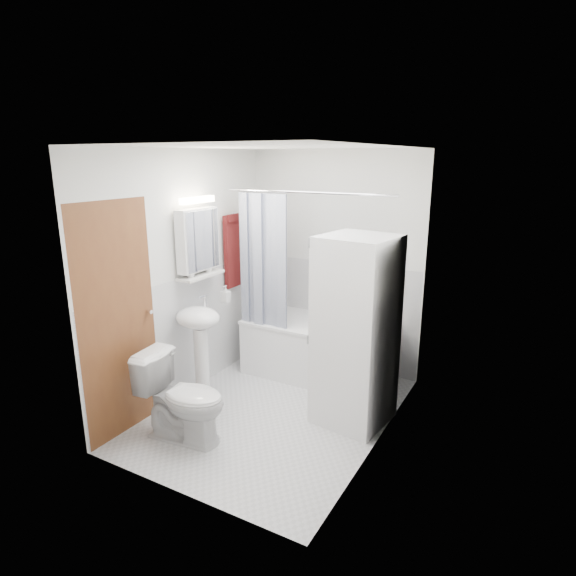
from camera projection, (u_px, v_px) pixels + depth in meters
The scene contains 20 objects.
floor at pixel (275, 412), 4.53m from camera, with size 2.60×2.60×0.00m, color silver.
room_walls at pixel (273, 257), 4.14m from camera, with size 2.60×2.60×2.60m.
wainscot at pixel (290, 342), 4.62m from camera, with size 1.98×2.58×2.58m.
door at pixel (150, 312), 4.25m from camera, with size 0.05×2.00×2.00m.
bathtub at pixel (318, 347), 5.21m from camera, with size 1.58×0.75×0.60m.
tub_spout at pixel (349, 290), 5.24m from camera, with size 0.04×0.04×0.12m, color silver.
curtain_rod at pixel (307, 192), 4.51m from camera, with size 0.02×0.02×1.76m, color silver.
shower_curtain at pixel (262, 265), 4.94m from camera, with size 0.55×0.02×1.45m.
sink at pixel (199, 332), 4.58m from camera, with size 0.44×0.37×1.04m.
medicine_cabinet at pixel (198, 238), 4.62m from camera, with size 0.13×0.50×0.71m.
shelf at pixel (201, 275), 4.71m from camera, with size 0.18×0.54×0.03m, color silver.
shower_caddy at pixel (354, 270), 5.15m from camera, with size 0.22×0.06×0.02m, color silver.
towel at pixel (235, 249), 5.24m from camera, with size 0.07×0.34×0.81m.
washer_dryer at pixel (355, 332), 4.20m from camera, with size 0.68×0.67×1.69m.
toilet at pixel (183, 398), 4.02m from camera, with size 0.42×0.76×0.74m, color white.
soap_pump at pixel (226, 298), 4.82m from camera, with size 0.08×0.17×0.08m, color gray.
shelf_bottle at pixel (191, 274), 4.57m from camera, with size 0.07×0.18×0.07m, color gray.
shelf_cup at pixel (208, 267), 4.80m from camera, with size 0.10×0.09×0.10m, color gray.
shampoo_a at pixel (362, 264), 5.09m from camera, with size 0.13×0.17×0.13m, color gray.
shampoo_b at pixel (373, 268), 5.04m from camera, with size 0.08×0.21×0.08m, color #2A2491.
Camera 1 is at (2.08, -3.49, 2.32)m, focal length 30.00 mm.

